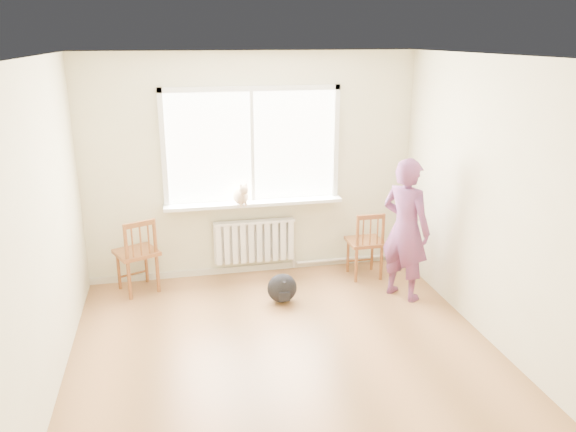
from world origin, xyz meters
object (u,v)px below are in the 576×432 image
chair_left (138,256)px  person (406,229)px  cat (241,195)px  backpack (282,288)px  chair_right (366,245)px

chair_left → person: (2.94, -0.73, 0.35)m
chair_left → cat: cat is taller
person → backpack: person is taller
chair_left → backpack: (1.56, -0.59, -0.29)m
person → backpack: (-1.37, 0.13, -0.64)m
cat → backpack: size_ratio=1.28×
backpack → cat: bearing=114.8°
chair_right → backpack: (-1.14, -0.45, -0.26)m
cat → person: bearing=-36.0°
person → backpack: size_ratio=4.84×
chair_right → person: (0.23, -0.59, 0.38)m
cat → chair_left: bearing=177.9°
chair_left → chair_right: (2.71, -0.14, -0.03)m
chair_left → chair_right: bearing=153.1°
chair_right → person: 0.74m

